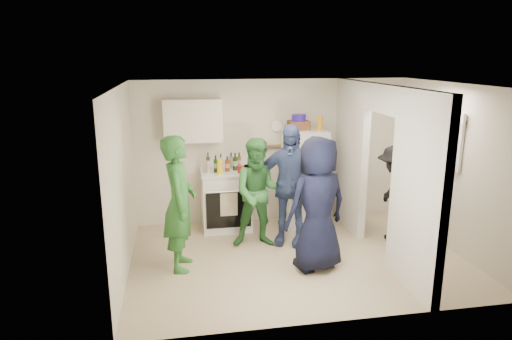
{
  "coord_description": "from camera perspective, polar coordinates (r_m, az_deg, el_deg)",
  "views": [
    {
      "loc": [
        -1.68,
        -6.0,
        2.89
      ],
      "look_at": [
        -0.54,
        0.4,
        1.25
      ],
      "focal_mm": 32.0,
      "sensor_mm": 36.0,
      "label": 1
    }
  ],
  "objects": [
    {
      "name": "floor",
      "position": [
        6.86,
        5.14,
        -10.79
      ],
      "size": [
        4.8,
        4.8,
        0.0
      ],
      "primitive_type": "plane",
      "color": "tan",
      "rests_on": "ground"
    },
    {
      "name": "wall_back",
      "position": [
        8.05,
        2.19,
        2.39
      ],
      "size": [
        4.8,
        0.0,
        4.8
      ],
      "primitive_type": "plane",
      "rotation": [
        1.57,
        0.0,
        0.0
      ],
      "color": "silver",
      "rests_on": "floor"
    },
    {
      "name": "wall_front",
      "position": [
        4.9,
        10.66,
        -5.65
      ],
      "size": [
        4.8,
        0.0,
        4.8
      ],
      "primitive_type": "plane",
      "rotation": [
        -1.57,
        0.0,
        0.0
      ],
      "color": "silver",
      "rests_on": "floor"
    },
    {
      "name": "wall_left",
      "position": [
        6.26,
        -16.33,
        -1.61
      ],
      "size": [
        0.0,
        3.4,
        3.4
      ],
      "primitive_type": "plane",
      "rotation": [
        1.57,
        0.0,
        1.57
      ],
      "color": "silver",
      "rests_on": "floor"
    },
    {
      "name": "wall_right",
      "position": [
        7.44,
        23.52,
        0.23
      ],
      "size": [
        0.0,
        3.4,
        3.4
      ],
      "primitive_type": "plane",
      "rotation": [
        1.57,
        0.0,
        -1.57
      ],
      "color": "silver",
      "rests_on": "floor"
    },
    {
      "name": "ceiling",
      "position": [
        6.24,
        5.65,
        10.52
      ],
      "size": [
        4.8,
        4.8,
        0.0
      ],
      "primitive_type": "plane",
      "rotation": [
        3.14,
        0.0,
        0.0
      ],
      "color": "white",
      "rests_on": "wall_back"
    },
    {
      "name": "partition_pier_back",
      "position": [
        7.83,
        11.74,
        1.78
      ],
      "size": [
        0.12,
        1.2,
        2.5
      ],
      "primitive_type": "cube",
      "color": "silver",
      "rests_on": "floor"
    },
    {
      "name": "partition_pier_front",
      "position": [
        5.91,
        19.57,
        -2.77
      ],
      "size": [
        0.12,
        1.2,
        2.5
      ],
      "primitive_type": "cube",
      "color": "silver",
      "rests_on": "floor"
    },
    {
      "name": "partition_header",
      "position": [
        6.68,
        15.68,
        8.58
      ],
      "size": [
        0.12,
        1.0,
        0.4
      ],
      "primitive_type": "cube",
      "color": "silver",
      "rests_on": "partition_pier_back"
    },
    {
      "name": "stove",
      "position": [
        7.78,
        -3.74,
        -3.7
      ],
      "size": [
        0.85,
        0.71,
        1.01
      ],
      "primitive_type": "cube",
      "color": "white",
      "rests_on": "floor"
    },
    {
      "name": "upper_cabinet",
      "position": [
        7.59,
        -7.92,
        6.16
      ],
      "size": [
        0.95,
        0.34,
        0.7
      ],
      "primitive_type": "cube",
      "color": "silver",
      "rests_on": "wall_back"
    },
    {
      "name": "fridge",
      "position": [
        7.92,
        6.01,
        -0.98
      ],
      "size": [
        0.69,
        0.67,
        1.67
      ],
      "primitive_type": "cube",
      "color": "white",
      "rests_on": "floor"
    },
    {
      "name": "wicker_basket",
      "position": [
        7.75,
        5.36,
        5.58
      ],
      "size": [
        0.35,
        0.25,
        0.15
      ],
      "primitive_type": "cube",
      "color": "brown",
      "rests_on": "fridge"
    },
    {
      "name": "blue_bowl",
      "position": [
        7.73,
        5.39,
        6.54
      ],
      "size": [
        0.24,
        0.24,
        0.11
      ],
      "primitive_type": "cylinder",
      "color": "#2A169B",
      "rests_on": "wicker_basket"
    },
    {
      "name": "yellow_cup_stack_top",
      "position": [
        7.69,
        7.98,
        5.82
      ],
      "size": [
        0.09,
        0.09,
        0.25
      ],
      "primitive_type": "cylinder",
      "color": "orange",
      "rests_on": "fridge"
    },
    {
      "name": "wall_clock",
      "position": [
        7.96,
        2.6,
        5.55
      ],
      "size": [
        0.22,
        0.02,
        0.22
      ],
      "primitive_type": "cylinder",
      "rotation": [
        1.57,
        0.0,
        0.0
      ],
      "color": "white",
      "rests_on": "wall_back"
    },
    {
      "name": "spice_shelf",
      "position": [
        7.98,
        2.27,
        3.02
      ],
      "size": [
        0.35,
        0.08,
        0.03
      ],
      "primitive_type": "cube",
      "color": "olive",
      "rests_on": "wall_back"
    },
    {
      "name": "nook_window",
      "position": [
        7.51,
        22.86,
        3.55
      ],
      "size": [
        0.03,
        0.7,
        0.8
      ],
      "primitive_type": "cube",
      "color": "black",
      "rests_on": "wall_right"
    },
    {
      "name": "nook_window_frame",
      "position": [
        7.5,
        22.76,
        3.54
      ],
      "size": [
        0.04,
        0.76,
        0.86
      ],
      "primitive_type": "cube",
      "color": "white",
      "rests_on": "wall_right"
    },
    {
      "name": "nook_valance",
      "position": [
        7.44,
        22.86,
        6.19
      ],
      "size": [
        0.04,
        0.82,
        0.18
      ],
      "primitive_type": "cube",
      "color": "white",
      "rests_on": "wall_right"
    },
    {
      "name": "yellow_cup_stack_stove",
      "position": [
        7.39,
        -4.55,
        0.4
      ],
      "size": [
        0.09,
        0.09,
        0.25
      ],
      "primitive_type": "cylinder",
      "color": "yellow",
      "rests_on": "stove"
    },
    {
      "name": "red_cup",
      "position": [
        7.46,
        -1.96,
        0.06
      ],
      "size": [
        0.09,
        0.09,
        0.12
      ],
      "primitive_type": "cylinder",
      "color": "red",
      "rests_on": "stove"
    },
    {
      "name": "person_green_left",
      "position": [
        6.28,
        -9.55,
        -4.14
      ],
      "size": [
        0.51,
        0.72,
        1.87
      ],
      "primitive_type": "imported",
      "rotation": [
        0.0,
        0.0,
        1.48
      ],
      "color": "#31722D",
      "rests_on": "floor"
    },
    {
      "name": "person_green_center",
      "position": [
        6.95,
        0.42,
        -2.91
      ],
      "size": [
        0.89,
        0.73,
        1.7
      ],
      "primitive_type": "imported",
      "rotation": [
        0.0,
        0.0,
        -0.11
      ],
      "color": "#337337",
      "rests_on": "floor"
    },
    {
      "name": "person_denim",
      "position": [
        7.04,
        4.18,
        -1.88
      ],
      "size": [
        1.21,
        0.89,
        1.9
      ],
      "primitive_type": "imported",
      "rotation": [
        0.0,
        0.0,
        -0.43
      ],
      "color": "#344A71",
      "rests_on": "floor"
    },
    {
      "name": "person_navy",
      "position": [
        6.23,
        7.69,
        -4.27
      ],
      "size": [
        1.04,
        0.83,
        1.86
      ],
      "primitive_type": "imported",
      "rotation": [
        0.0,
        0.0,
        -2.85
      ],
      "color": "black",
      "rests_on": "floor"
    },
    {
      "name": "person_nook",
      "position": [
        7.47,
        16.86,
        -2.9
      ],
      "size": [
        0.83,
        1.12,
        1.55
      ],
      "primitive_type": "imported",
      "rotation": [
        0.0,
        0.0,
        -1.85
      ],
      "color": "black",
      "rests_on": "floor"
    },
    {
      "name": "bottle_a",
      "position": [
        7.71,
        -6.01,
        1.11
      ],
      "size": [
        0.06,
        0.06,
        0.29
      ],
      "primitive_type": "cylinder",
      "color": "brown",
      "rests_on": "stove"
    },
    {
      "name": "bottle_b",
      "position": [
        7.53,
        -5.06,
        0.79
      ],
      "size": [
        0.07,
        0.07,
        0.29
      ],
      "primitive_type": "cylinder",
      "color": "#1B4216",
      "rests_on": "stove"
    },
    {
      "name": "bottle_c",
      "position": [
        7.74,
        -4.41,
        1.1
      ],
      "size": [
        0.06,
        0.06,
        0.27
      ],
      "primitive_type": "cylinder",
      "color": "#B2B7C1",
      "rests_on": "stove"
    },
    {
      "name": "bottle_d",
      "position": [
        7.57,
        -3.61,
        0.76
      ],
      "size": [
        0.08,
        0.08,
        0.25
      ],
      "primitive_type": "cylinder",
      "color": "brown",
      "rests_on": "stove"
    },
    {
      "name": "bottle_e",
      "position": [
        7.8,
        -3.12,
        1.23
      ],
      "size": [
        0.07,
        0.07,
        0.27
      ],
      "primitive_type": "cylinder",
      "color": "#949DA4",
      "rests_on": "stove"
    },
    {
      "name": "bottle_f",
      "position": [
        7.64,
        -2.63,
        1.05
      ],
      "size": [
        0.08,
        0.08,
        0.29
      ],
      "primitive_type": "cylinder",
      "color": "#193814",
      "rests_on": "stove"
    },
    {
      "name": "bottle_g",
      "position": [
        7.8,
        -2.12,
        1.23
      ],
      "size": [
        0.07,
        0.07,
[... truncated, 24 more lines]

